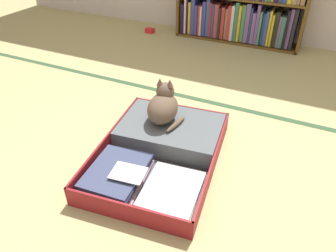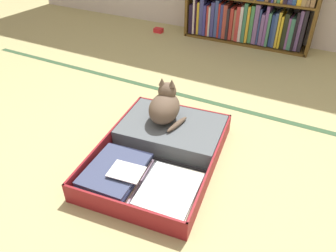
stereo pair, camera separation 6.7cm
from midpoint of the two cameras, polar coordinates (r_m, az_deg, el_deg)
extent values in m
plane|color=tan|center=(1.84, 1.23, -9.84)|extent=(10.00, 10.00, 0.00)
cube|color=#315132|center=(2.51, 10.39, 3.61)|extent=(4.80, 0.05, 0.00)
cube|color=brown|center=(3.52, 25.64, 18.52)|extent=(0.03, 0.26, 0.92)
cube|color=brown|center=(3.73, 13.85, 14.38)|extent=(1.30, 0.26, 0.02)
cube|color=#1F152E|center=(3.84, 5.18, 18.65)|extent=(0.04, 0.22, 0.31)
cube|color=silver|center=(3.82, 5.72, 19.21)|extent=(0.02, 0.22, 0.40)
cube|color=#27142C|center=(3.82, 6.08, 18.92)|extent=(0.02, 0.22, 0.36)
cube|color=gold|center=(3.82, 6.45, 18.70)|extent=(0.03, 0.22, 0.34)
cube|color=#3E4389|center=(3.79, 7.03, 18.96)|extent=(0.04, 0.22, 0.39)
cube|color=#3D3A93|center=(3.79, 7.55, 18.32)|extent=(0.03, 0.22, 0.32)
cube|color=#B73733|center=(3.78, 8.05, 18.24)|extent=(0.02, 0.22, 0.32)
cube|color=silver|center=(3.77, 8.36, 18.13)|extent=(0.02, 0.22, 0.31)
cube|color=#3C3B83|center=(3.76, 8.91, 18.42)|extent=(0.04, 0.22, 0.36)
cube|color=#3B5196|center=(3.75, 9.58, 18.51)|extent=(0.04, 0.22, 0.39)
cube|color=red|center=(3.74, 10.01, 18.19)|extent=(0.02, 0.22, 0.36)
cube|color=navy|center=(3.73, 10.42, 18.03)|extent=(0.03, 0.22, 0.35)
cube|color=#AD4439|center=(3.72, 11.00, 17.93)|extent=(0.04, 0.22, 0.35)
cube|color=#262127|center=(3.71, 11.48, 17.57)|extent=(0.03, 0.22, 0.32)
cube|color=#B53630|center=(3.71, 12.07, 17.55)|extent=(0.04, 0.22, 0.33)
cube|color=#A27656|center=(3.71, 12.64, 17.37)|extent=(0.02, 0.22, 0.32)
cube|color=#B93837|center=(3.68, 13.15, 17.49)|extent=(0.04, 0.22, 0.36)
cube|color=silver|center=(3.67, 13.70, 17.40)|extent=(0.03, 0.22, 0.36)
cube|color=#387557|center=(3.65, 14.32, 17.55)|extent=(0.03, 0.22, 0.40)
cube|color=gold|center=(3.65, 14.83, 17.25)|extent=(0.03, 0.22, 0.37)
cube|color=#418852|center=(3.66, 15.46, 17.23)|extent=(0.04, 0.22, 0.38)
cube|color=slate|center=(3.64, 16.18, 17.18)|extent=(0.04, 0.22, 0.40)
cube|color=navy|center=(3.64, 16.68, 16.79)|extent=(0.02, 0.22, 0.36)
cube|color=slate|center=(3.64, 17.10, 16.31)|extent=(0.03, 0.22, 0.31)
cube|color=#775096|center=(3.62, 17.78, 16.80)|extent=(0.03, 0.22, 0.40)
cube|color=#468363|center=(3.62, 18.15, 16.20)|extent=(0.03, 0.22, 0.33)
cube|color=navy|center=(3.63, 18.71, 16.04)|extent=(0.03, 0.22, 0.32)
cube|color=#38528C|center=(3.62, 19.19, 16.05)|extent=(0.03, 0.22, 0.34)
cube|color=gold|center=(3.61, 19.69, 16.01)|extent=(0.02, 0.22, 0.35)
cube|color=gold|center=(3.61, 20.07, 15.64)|extent=(0.02, 0.22, 0.32)
cube|color=black|center=(3.61, 20.73, 15.76)|extent=(0.04, 0.22, 0.35)
cube|color=#794F89|center=(3.61, 21.19, 15.34)|extent=(0.02, 0.22, 0.31)
cube|color=#3E7B65|center=(3.61, 21.69, 15.19)|extent=(0.04, 0.22, 0.31)
cube|color=black|center=(3.58, 22.31, 15.51)|extent=(0.02, 0.22, 0.38)
cube|color=slate|center=(3.60, 22.86, 15.57)|extent=(0.03, 0.22, 0.39)
cube|color=#242028|center=(3.59, 23.48, 15.47)|extent=(0.03, 0.22, 0.40)
cube|color=maroon|center=(1.81, -3.47, -10.79)|extent=(0.72, 0.54, 0.01)
cube|color=maroon|center=(1.63, -6.86, -14.77)|extent=(0.67, 0.08, 0.13)
cube|color=maroon|center=(1.89, -12.74, -6.77)|extent=(0.06, 0.46, 0.13)
cube|color=maroon|center=(1.69, 6.93, -12.29)|extent=(0.06, 0.46, 0.13)
cube|color=#4E5055|center=(1.80, -3.48, -10.57)|extent=(0.69, 0.51, 0.01)
cube|color=maroon|center=(2.13, 1.59, -2.24)|extent=(0.72, 0.54, 0.01)
cube|color=maroon|center=(2.27, 3.54, 2.21)|extent=(0.67, 0.08, 0.13)
cube|color=maroon|center=(2.20, -6.48, 0.83)|extent=(0.06, 0.46, 0.13)
cube|color=maroon|center=(2.03, 10.40, -2.98)|extent=(0.06, 0.46, 0.13)
cube|color=#4E5055|center=(2.12, 1.60, -2.03)|extent=(0.69, 0.51, 0.01)
cylinder|color=black|center=(1.95, -0.71, -5.91)|extent=(0.65, 0.09, 0.02)
cube|color=#9E8099|center=(1.84, -7.77, -8.81)|extent=(0.34, 0.40, 0.02)
cube|color=tan|center=(1.83, -8.24, -8.38)|extent=(0.33, 0.41, 0.02)
cube|color=#191D33|center=(1.81, -8.24, -8.01)|extent=(0.33, 0.43, 0.02)
cube|color=#3C4565|center=(1.80, -8.42, -7.59)|extent=(0.31, 0.38, 0.02)
cube|color=#B3AF8F|center=(1.74, 1.24, -11.71)|extent=(0.33, 0.42, 0.02)
cube|color=silver|center=(1.73, 1.30, -11.15)|extent=(0.32, 0.36, 0.02)
cube|color=white|center=(1.74, -6.27, -8.03)|extent=(0.20, 0.16, 0.01)
cube|color=#545B60|center=(2.09, 1.62, -0.87)|extent=(0.68, 0.50, 0.11)
cylinder|color=black|center=(2.31, -0.90, 2.96)|extent=(0.02, 0.02, 0.11)
cylinder|color=black|center=(2.22, 7.96, 1.09)|extent=(0.02, 0.02, 0.11)
cube|color=yellow|center=(1.69, -12.93, -11.76)|extent=(0.03, 0.00, 0.02)
cube|color=red|center=(1.65, -9.78, -13.03)|extent=(0.04, 0.01, 0.02)
ellipsoid|color=brown|center=(2.04, 0.30, 3.14)|extent=(0.23, 0.29, 0.18)
ellipsoid|color=brown|center=(2.12, 0.89, 3.25)|extent=(0.15, 0.11, 0.10)
sphere|color=brown|center=(2.04, 0.81, 6.12)|extent=(0.12, 0.12, 0.12)
cone|color=brown|center=(2.00, 1.66, 7.59)|extent=(0.04, 0.04, 0.05)
cone|color=brown|center=(2.01, -0.10, 7.85)|extent=(0.04, 0.04, 0.05)
sphere|color=yellow|center=(2.07, 1.76, 6.83)|extent=(0.02, 0.02, 0.02)
sphere|color=yellow|center=(2.08, 0.64, 7.00)|extent=(0.02, 0.02, 0.02)
ellipsoid|color=brown|center=(2.02, 2.57, 0.30)|extent=(0.07, 0.20, 0.03)
cube|color=red|center=(3.91, -1.19, 16.55)|extent=(0.10, 0.07, 0.05)
camera|label=1|loc=(0.03, -88.95, 0.76)|focal=34.49mm
camera|label=2|loc=(0.03, 91.05, -0.76)|focal=34.49mm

